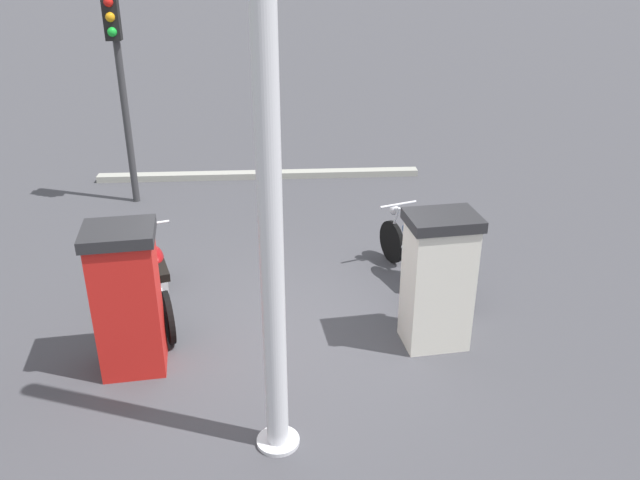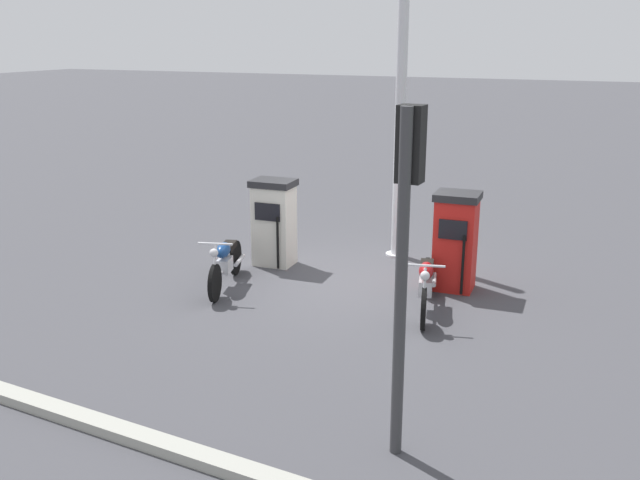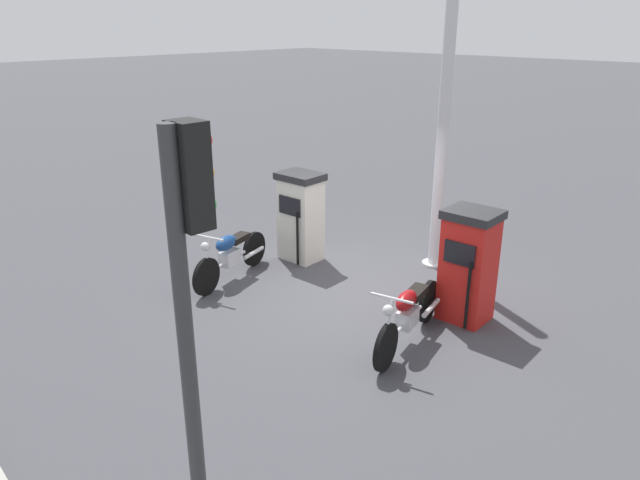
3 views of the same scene
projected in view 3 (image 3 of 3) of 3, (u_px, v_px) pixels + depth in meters
name	position (u px, v px, depth m)	size (l,w,h in m)	color
ground_plane	(356.00, 293.00, 9.43)	(120.00, 120.00, 0.00)	#424247
fuel_pump_near	(301.00, 216.00, 10.52)	(0.63, 0.79, 1.60)	silver
fuel_pump_far	(468.00, 265.00, 8.36)	(0.68, 0.74, 1.65)	red
motorcycle_near_pump	(230.00, 254.00, 9.76)	(1.91, 0.72, 0.94)	black
motorcycle_far_pump	(408.00, 314.00, 7.79)	(2.04, 0.68, 0.95)	black
roadside_traffic_light	(191.00, 282.00, 4.06)	(0.38, 0.25, 3.51)	#38383A
canopy_support_pole	(443.00, 137.00, 9.74)	(0.40, 0.40, 4.72)	silver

